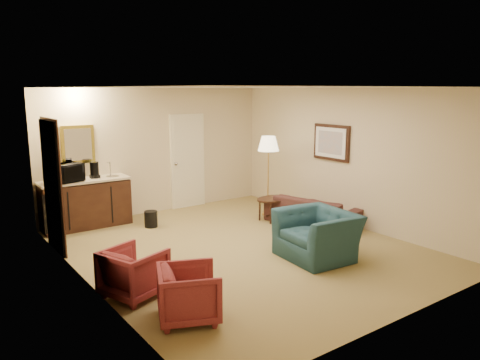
# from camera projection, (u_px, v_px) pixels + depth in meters

# --- Properties ---
(ground) EXTENTS (6.00, 6.00, 0.00)m
(ground) POSITION_uv_depth(u_px,v_px,m) (241.00, 248.00, 7.68)
(ground) COLOR olive
(ground) RESTS_ON ground
(room_walls) EXTENTS (5.02, 6.01, 2.61)m
(room_walls) POSITION_uv_depth(u_px,v_px,m) (210.00, 141.00, 7.91)
(room_walls) COLOR beige
(room_walls) RESTS_ON ground
(wetbar_cabinet) EXTENTS (1.64, 0.58, 0.92)m
(wetbar_cabinet) POSITION_uv_depth(u_px,v_px,m) (86.00, 203.00, 8.81)
(wetbar_cabinet) COLOR #381F11
(wetbar_cabinet) RESTS_ON ground
(sofa) EXTENTS (1.04, 1.90, 0.71)m
(sofa) POSITION_uv_depth(u_px,v_px,m) (313.00, 206.00, 9.02)
(sofa) COLOR black
(sofa) RESTS_ON ground
(teal_armchair) EXTENTS (0.83, 1.19, 0.98)m
(teal_armchair) POSITION_uv_depth(u_px,v_px,m) (318.00, 227.00, 7.18)
(teal_armchair) COLOR #1E444C
(teal_armchair) RESTS_ON ground
(rose_chair_near) EXTENTS (0.82, 0.85, 0.69)m
(rose_chair_near) POSITION_uv_depth(u_px,v_px,m) (134.00, 270.00, 5.86)
(rose_chair_near) COLOR #963135
(rose_chair_near) RESTS_ON ground
(rose_chair_far) EXTENTS (0.84, 0.86, 0.68)m
(rose_chair_far) POSITION_uv_depth(u_px,v_px,m) (189.00, 291.00, 5.25)
(rose_chair_far) COLOR #963135
(rose_chair_far) RESTS_ON ground
(coffee_table) EXTENTS (0.82, 0.58, 0.45)m
(coffee_table) POSITION_uv_depth(u_px,v_px,m) (275.00, 209.00, 9.33)
(coffee_table) COLOR black
(coffee_table) RESTS_ON ground
(floor_lamp) EXTENTS (0.44, 0.44, 1.65)m
(floor_lamp) POSITION_uv_depth(u_px,v_px,m) (268.00, 176.00, 9.62)
(floor_lamp) COLOR gold
(floor_lamp) RESTS_ON ground
(waste_bin) EXTENTS (0.28, 0.28, 0.31)m
(waste_bin) POSITION_uv_depth(u_px,v_px,m) (151.00, 219.00, 8.86)
(waste_bin) COLOR black
(waste_bin) RESTS_ON ground
(microwave) EXTENTS (0.67, 0.50, 0.41)m
(microwave) POSITION_uv_depth(u_px,v_px,m) (64.00, 171.00, 8.41)
(microwave) COLOR black
(microwave) RESTS_ON wetbar_cabinet
(coffee_maker) EXTENTS (0.17, 0.17, 0.31)m
(coffee_maker) POSITION_uv_depth(u_px,v_px,m) (94.00, 170.00, 8.81)
(coffee_maker) COLOR black
(coffee_maker) RESTS_ON wetbar_cabinet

